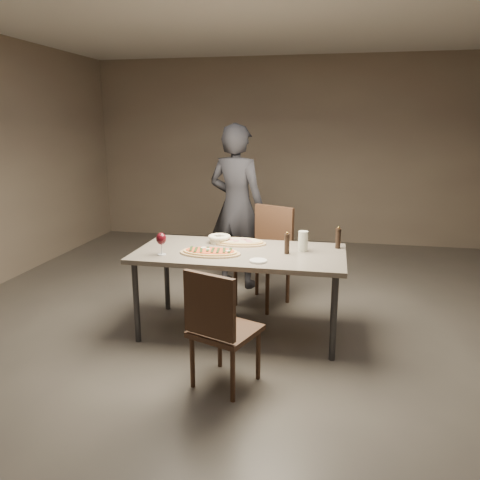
% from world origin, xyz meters
% --- Properties ---
extents(room, '(7.00, 7.00, 7.00)m').
position_xyz_m(room, '(0.00, 0.00, 1.40)').
color(room, '#58534C').
rests_on(room, ground).
extents(dining_table, '(1.80, 0.90, 0.75)m').
position_xyz_m(dining_table, '(0.00, 0.00, 0.69)').
color(dining_table, slate).
rests_on(dining_table, ground).
extents(zucchini_pizza, '(0.52, 0.29, 0.05)m').
position_xyz_m(zucchini_pizza, '(-0.23, -0.14, 0.77)').
color(zucchini_pizza, tan).
rests_on(zucchini_pizza, dining_table).
extents(ham_pizza, '(0.51, 0.28, 0.04)m').
position_xyz_m(ham_pizza, '(-0.07, 0.25, 0.77)').
color(ham_pizza, tan).
rests_on(ham_pizza, dining_table).
extents(bread_basket, '(0.21, 0.21, 0.07)m').
position_xyz_m(bread_basket, '(-0.24, 0.25, 0.79)').
color(bread_basket, beige).
rests_on(bread_basket, dining_table).
extents(oil_dish, '(0.14, 0.14, 0.02)m').
position_xyz_m(oil_dish, '(0.21, -0.29, 0.76)').
color(oil_dish, white).
rests_on(oil_dish, dining_table).
extents(pepper_mill_left, '(0.05, 0.05, 0.19)m').
position_xyz_m(pepper_mill_left, '(0.41, 0.00, 0.84)').
color(pepper_mill_left, black).
rests_on(pepper_mill_left, dining_table).
extents(pepper_mill_right, '(0.05, 0.05, 0.20)m').
position_xyz_m(pepper_mill_right, '(0.83, 0.27, 0.84)').
color(pepper_mill_right, black).
rests_on(pepper_mill_right, dining_table).
extents(carafe, '(0.08, 0.08, 0.18)m').
position_xyz_m(carafe, '(0.53, 0.11, 0.84)').
color(carafe, silver).
rests_on(carafe, dining_table).
extents(wine_glass, '(0.09, 0.09, 0.19)m').
position_xyz_m(wine_glass, '(-0.62, -0.24, 0.88)').
color(wine_glass, silver).
rests_on(wine_glass, dining_table).
extents(side_plate, '(0.18, 0.18, 0.01)m').
position_xyz_m(side_plate, '(-0.40, -0.11, 0.76)').
color(side_plate, white).
rests_on(side_plate, dining_table).
extents(chair_near, '(0.54, 0.54, 0.88)m').
position_xyz_m(chair_near, '(0.04, -0.94, 0.49)').
color(chair_near, '#3D2719').
rests_on(chair_near, ground).
extents(chair_far, '(0.63, 0.63, 1.00)m').
position_xyz_m(chair_far, '(0.13, 0.77, 0.56)').
color(chair_far, '#3D2719').
rests_on(chair_far, ground).
extents(diner, '(0.77, 0.61, 1.83)m').
position_xyz_m(diner, '(-0.29, 1.24, 0.91)').
color(diner, black).
rests_on(diner, ground).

